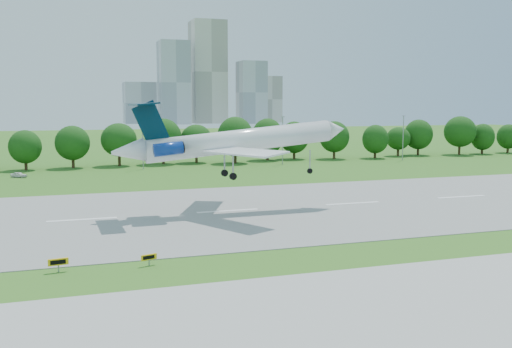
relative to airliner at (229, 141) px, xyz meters
name	(u,v)px	position (x,y,z in m)	size (l,w,h in m)	color
ground	(88,273)	(-20.27, -24.93, -10.10)	(600.00, 600.00, 0.00)	#2B651A
runway	(82,220)	(-20.27, 0.07, -10.06)	(400.00, 45.00, 0.08)	gray
tree_line	(75,142)	(-20.27, 67.07, -3.91)	(288.40, 8.40, 10.40)	#382314
light_poles	(64,144)	(-22.77, 57.07, -3.76)	(175.90, 0.25, 12.19)	gray
skyline	(203,84)	(79.89, 365.68, 20.37)	(127.00, 52.00, 80.00)	#B2B2B7
airliner	(229,141)	(0.00, 0.00, 0.00)	(35.01, 25.41, 11.07)	white
taxi_sign_centre	(58,262)	(-22.85, -23.77, -9.16)	(1.82, 0.43, 1.27)	gray
taxi_sign_right	(149,257)	(-14.67, -24.23, -9.29)	(1.55, 0.61, 1.10)	gray
service_vehicle_b	(19,175)	(-31.88, 50.23, -9.51)	(1.38, 3.42, 1.17)	silver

